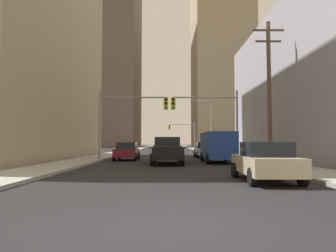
{
  "coord_description": "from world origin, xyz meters",
  "views": [
    {
      "loc": [
        -0.18,
        -5.48,
        1.5
      ],
      "look_at": [
        0.0,
        27.16,
        3.3
      ],
      "focal_mm": 32.23,
      "sensor_mm": 36.0,
      "label": 1
    }
  ],
  "objects_px": {
    "sedan_maroon": "(127,151)",
    "sedan_silver": "(205,150)",
    "cargo_van_blue": "(217,145)",
    "traffic_signal_far_right": "(183,130)",
    "sedan_beige": "(265,161)",
    "traffic_signal_near_right": "(208,112)",
    "pickup_truck_black": "(167,151)",
    "traffic_signal_near_left": "(130,112)"
  },
  "relations": [
    {
      "from": "cargo_van_blue",
      "to": "sedan_beige",
      "type": "height_order",
      "value": "cargo_van_blue"
    },
    {
      "from": "pickup_truck_black",
      "to": "sedan_beige",
      "type": "distance_m",
      "value": 10.34
    },
    {
      "from": "sedan_maroon",
      "to": "pickup_truck_black",
      "type": "bearing_deg",
      "value": -52.35
    },
    {
      "from": "sedan_maroon",
      "to": "traffic_signal_near_left",
      "type": "relative_size",
      "value": 0.7
    },
    {
      "from": "sedan_maroon",
      "to": "traffic_signal_far_right",
      "type": "height_order",
      "value": "traffic_signal_far_right"
    },
    {
      "from": "sedan_silver",
      "to": "traffic_signal_far_right",
      "type": "distance_m",
      "value": 35.33
    },
    {
      "from": "traffic_signal_near_left",
      "to": "traffic_signal_far_right",
      "type": "distance_m",
      "value": 39.92
    },
    {
      "from": "pickup_truck_black",
      "to": "sedan_maroon",
      "type": "bearing_deg",
      "value": 127.65
    },
    {
      "from": "cargo_van_blue",
      "to": "traffic_signal_near_right",
      "type": "distance_m",
      "value": 4.23
    },
    {
      "from": "sedan_silver",
      "to": "sedan_beige",
      "type": "bearing_deg",
      "value": -90.04
    },
    {
      "from": "traffic_signal_near_right",
      "to": "cargo_van_blue",
      "type": "bearing_deg",
      "value": -84.56
    },
    {
      "from": "sedan_beige",
      "to": "sedan_silver",
      "type": "distance_m",
      "value": 18.31
    },
    {
      "from": "traffic_signal_near_right",
      "to": "sedan_silver",
      "type": "bearing_deg",
      "value": 86.24
    },
    {
      "from": "cargo_van_blue",
      "to": "traffic_signal_far_right",
      "type": "relative_size",
      "value": 0.87
    },
    {
      "from": "sedan_beige",
      "to": "sedan_maroon",
      "type": "xyz_separation_m",
      "value": [
        -7.19,
        14.05,
        0.0
      ]
    },
    {
      "from": "sedan_silver",
      "to": "sedan_maroon",
      "type": "bearing_deg",
      "value": -149.42
    },
    {
      "from": "sedan_maroon",
      "to": "traffic_signal_near_right",
      "type": "distance_m",
      "value": 7.7
    },
    {
      "from": "sedan_silver",
      "to": "cargo_van_blue",
      "type": "bearing_deg",
      "value": -89.83
    },
    {
      "from": "cargo_van_blue",
      "to": "sedan_maroon",
      "type": "height_order",
      "value": "cargo_van_blue"
    },
    {
      "from": "cargo_van_blue",
      "to": "sedan_silver",
      "type": "height_order",
      "value": "cargo_van_blue"
    },
    {
      "from": "pickup_truck_black",
      "to": "traffic_signal_near_right",
      "type": "bearing_deg",
      "value": 52.03
    },
    {
      "from": "sedan_beige",
      "to": "traffic_signal_near_left",
      "type": "distance_m",
      "value": 16.09
    },
    {
      "from": "sedan_maroon",
      "to": "traffic_signal_near_right",
      "type": "relative_size",
      "value": 0.7
    },
    {
      "from": "cargo_van_blue",
      "to": "traffic_signal_far_right",
      "type": "xyz_separation_m",
      "value": [
        -0.26,
        42.47,
        2.84
      ]
    },
    {
      "from": "traffic_signal_near_left",
      "to": "traffic_signal_near_right",
      "type": "height_order",
      "value": "same"
    },
    {
      "from": "sedan_maroon",
      "to": "sedan_silver",
      "type": "xyz_separation_m",
      "value": [
        7.2,
        4.25,
        0.0
      ]
    },
    {
      "from": "sedan_maroon",
      "to": "sedan_silver",
      "type": "relative_size",
      "value": 1.0
    },
    {
      "from": "pickup_truck_black",
      "to": "traffic_signal_near_left",
      "type": "xyz_separation_m",
      "value": [
        -3.16,
        4.5,
        3.21
      ]
    },
    {
      "from": "sedan_silver",
      "to": "traffic_signal_near_left",
      "type": "bearing_deg",
      "value": -148.91
    },
    {
      "from": "sedan_beige",
      "to": "sedan_maroon",
      "type": "bearing_deg",
      "value": 117.09
    },
    {
      "from": "sedan_beige",
      "to": "traffic_signal_far_right",
      "type": "bearing_deg",
      "value": 90.24
    },
    {
      "from": "traffic_signal_near_left",
      "to": "traffic_signal_near_right",
      "type": "distance_m",
      "value": 6.67
    },
    {
      "from": "cargo_van_blue",
      "to": "sedan_beige",
      "type": "xyz_separation_m",
      "value": [
        -0.03,
        -11.0,
        -0.52
      ]
    },
    {
      "from": "cargo_van_blue",
      "to": "traffic_signal_far_right",
      "type": "distance_m",
      "value": 42.57
    },
    {
      "from": "sedan_maroon",
      "to": "traffic_signal_near_left",
      "type": "bearing_deg",
      "value": 14.99
    },
    {
      "from": "pickup_truck_black",
      "to": "sedan_beige",
      "type": "relative_size",
      "value": 1.28
    },
    {
      "from": "traffic_signal_near_left",
      "to": "traffic_signal_far_right",
      "type": "bearing_deg",
      "value": 80.33
    },
    {
      "from": "cargo_van_blue",
      "to": "sedan_beige",
      "type": "relative_size",
      "value": 1.22
    },
    {
      "from": "pickup_truck_black",
      "to": "sedan_silver",
      "type": "height_order",
      "value": "pickup_truck_black"
    },
    {
      "from": "traffic_signal_near_right",
      "to": "sedan_maroon",
      "type": "bearing_deg",
      "value": -179.43
    },
    {
      "from": "sedan_beige",
      "to": "sedan_maroon",
      "type": "height_order",
      "value": "same"
    },
    {
      "from": "sedan_silver",
      "to": "traffic_signal_far_right",
      "type": "relative_size",
      "value": 0.7
    }
  ]
}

